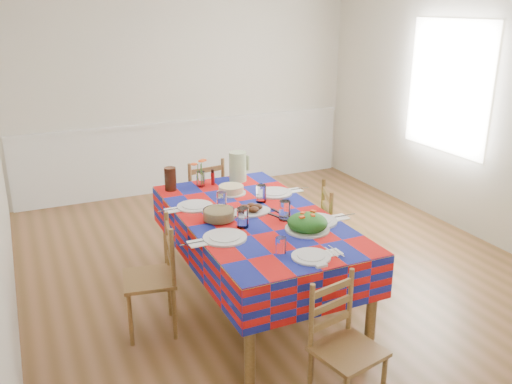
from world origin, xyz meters
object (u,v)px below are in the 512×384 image
(dining_table, at_px, (255,226))
(chair_near, at_px, (344,348))
(chair_right, at_px, (340,236))
(chair_left, at_px, (154,278))
(green_pitcher, at_px, (238,166))
(tea_pitcher, at_px, (170,179))
(chair_far, at_px, (202,203))
(meat_platter, at_px, (251,210))

(dining_table, distance_m, chair_near, 1.32)
(dining_table, height_order, chair_right, chair_right)
(chair_left, bearing_deg, chair_right, 100.66)
(green_pitcher, bearing_deg, tea_pitcher, -179.97)
(chair_near, relative_size, chair_right, 0.91)
(chair_near, bearing_deg, chair_far, 78.20)
(meat_platter, xyz_separation_m, chair_right, (0.82, -0.05, -0.37))
(tea_pitcher, height_order, chair_near, tea_pitcher)
(meat_platter, xyz_separation_m, chair_near, (-0.00, -1.36, -0.41))
(tea_pitcher, bearing_deg, chair_right, -33.99)
(meat_platter, bearing_deg, tea_pitcher, 117.92)
(green_pitcher, bearing_deg, chair_left, -140.32)
(tea_pitcher, xyz_separation_m, chair_right, (1.24, -0.84, -0.44))
(meat_platter, height_order, tea_pitcher, tea_pitcher)
(tea_pitcher, relative_size, chair_near, 0.25)
(chair_left, bearing_deg, chair_near, 42.14)
(tea_pitcher, distance_m, chair_right, 1.56)
(chair_far, distance_m, chair_left, 1.53)
(chair_far, bearing_deg, chair_left, 51.37)
(chair_right, bearing_deg, meat_platter, 107.81)
(dining_table, bearing_deg, meat_platter, 94.70)
(chair_left, distance_m, chair_right, 1.64)
(green_pitcher, height_order, chair_near, green_pitcher)
(chair_far, bearing_deg, tea_pitcher, 39.26)
(tea_pitcher, distance_m, chair_near, 2.24)
(dining_table, bearing_deg, chair_near, -90.34)
(meat_platter, height_order, chair_near, meat_platter)
(chair_near, height_order, chair_far, chair_far)
(dining_table, bearing_deg, chair_right, 1.08)
(meat_platter, bearing_deg, chair_right, -3.41)
(meat_platter, relative_size, chair_far, 0.35)
(dining_table, xyz_separation_m, chair_right, (0.82, 0.02, -0.25))
(chair_left, bearing_deg, dining_table, 100.37)
(meat_platter, xyz_separation_m, green_pitcher, (0.22, 0.79, 0.11))
(green_pitcher, xyz_separation_m, chair_far, (-0.21, 0.43, -0.47))
(chair_left, bearing_deg, meat_platter, 104.90)
(green_pitcher, height_order, chair_far, green_pitcher)
(chair_near, xyz_separation_m, chair_far, (0.01, 2.58, 0.04))
(meat_platter, bearing_deg, chair_near, -90.10)
(meat_platter, relative_size, green_pitcher, 1.18)
(tea_pitcher, bearing_deg, chair_left, -114.69)
(meat_platter, bearing_deg, chair_left, -174.98)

